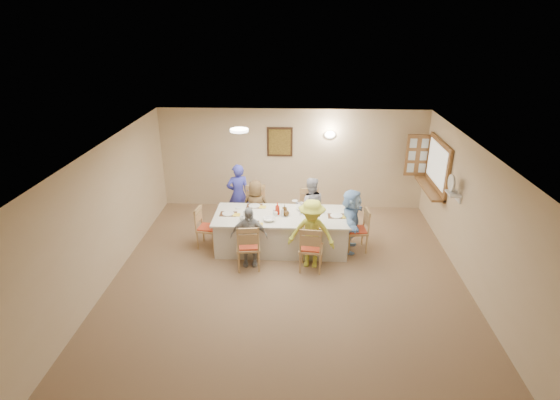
{
  "coord_description": "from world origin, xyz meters",
  "views": [
    {
      "loc": [
        0.18,
        -6.79,
        4.55
      ],
      "look_at": [
        -0.2,
        1.4,
        1.05
      ],
      "focal_mm": 28.0,
      "sensor_mm": 36.0,
      "label": 1
    }
  ],
  "objects_px": {
    "chair_left_end": "(208,227)",
    "chair_right_end": "(357,230)",
    "diner_back_right": "(310,206)",
    "caregiver": "(238,194)",
    "condiment_ketchup": "(277,209)",
    "dining_table": "(282,232)",
    "serving_hatch": "(438,166)",
    "chair_back_right": "(310,212)",
    "chair_front_right": "(311,247)",
    "diner_back_left": "(256,207)",
    "desk_fan": "(453,186)",
    "chair_back_left": "(256,209)",
    "diner_front_right": "(311,234)",
    "diner_right_end": "(351,220)",
    "diner_front_left": "(249,236)",
    "chair_front_left": "(248,245)"
  },
  "relations": [
    {
      "from": "serving_hatch",
      "to": "diner_right_end",
      "type": "bearing_deg",
      "value": -150.48
    },
    {
      "from": "desk_fan",
      "to": "chair_front_right",
      "type": "xyz_separation_m",
      "value": [
        -2.66,
        -0.56,
        -1.08
      ]
    },
    {
      "from": "serving_hatch",
      "to": "caregiver",
      "type": "bearing_deg",
      "value": 179.44
    },
    {
      "from": "chair_right_end",
      "to": "chair_front_left",
      "type": "bearing_deg",
      "value": -76.43
    },
    {
      "from": "desk_fan",
      "to": "chair_back_left",
      "type": "xyz_separation_m",
      "value": [
        -3.86,
        1.04,
        -1.04
      ]
    },
    {
      "from": "serving_hatch",
      "to": "caregiver",
      "type": "xyz_separation_m",
      "value": [
        -4.42,
        0.04,
        -0.77
      ]
    },
    {
      "from": "chair_back_right",
      "to": "chair_left_end",
      "type": "bearing_deg",
      "value": -165.82
    },
    {
      "from": "chair_left_end",
      "to": "chair_back_right",
      "type": "bearing_deg",
      "value": -61.24
    },
    {
      "from": "diner_right_end",
      "to": "caregiver",
      "type": "bearing_deg",
      "value": 75.49
    },
    {
      "from": "chair_back_left",
      "to": "chair_back_right",
      "type": "distance_m",
      "value": 1.2
    },
    {
      "from": "chair_back_right",
      "to": "diner_front_right",
      "type": "bearing_deg",
      "value": -96.23
    },
    {
      "from": "serving_hatch",
      "to": "chair_front_left",
      "type": "relative_size",
      "value": 1.56
    },
    {
      "from": "serving_hatch",
      "to": "diner_back_right",
      "type": "bearing_deg",
      "value": -171.26
    },
    {
      "from": "dining_table",
      "to": "chair_right_end",
      "type": "height_order",
      "value": "chair_right_end"
    },
    {
      "from": "serving_hatch",
      "to": "chair_back_right",
      "type": "height_order",
      "value": "serving_hatch"
    },
    {
      "from": "chair_front_right",
      "to": "diner_back_left",
      "type": "xyz_separation_m",
      "value": [
        -1.2,
        1.48,
        0.15
      ]
    },
    {
      "from": "dining_table",
      "to": "diner_front_left",
      "type": "relative_size",
      "value": 2.26
    },
    {
      "from": "chair_right_end",
      "to": "diner_back_left",
      "type": "bearing_deg",
      "value": -114.39
    },
    {
      "from": "diner_right_end",
      "to": "diner_front_right",
      "type": "bearing_deg",
      "value": 140.13
    },
    {
      "from": "chair_right_end",
      "to": "caregiver",
      "type": "distance_m",
      "value": 2.86
    },
    {
      "from": "chair_left_end",
      "to": "diner_back_right",
      "type": "xyz_separation_m",
      "value": [
        2.15,
        0.68,
        0.22
      ]
    },
    {
      "from": "diner_right_end",
      "to": "caregiver",
      "type": "xyz_separation_m",
      "value": [
        -2.47,
        1.15,
        0.05
      ]
    },
    {
      "from": "chair_front_right",
      "to": "diner_back_left",
      "type": "height_order",
      "value": "diner_back_left"
    },
    {
      "from": "diner_front_left",
      "to": "condiment_ketchup",
      "type": "height_order",
      "value": "diner_front_left"
    },
    {
      "from": "chair_front_left",
      "to": "diner_front_left",
      "type": "relative_size",
      "value": 0.79
    },
    {
      "from": "desk_fan",
      "to": "chair_back_left",
      "type": "bearing_deg",
      "value": 164.89
    },
    {
      "from": "caregiver",
      "to": "diner_front_left",
      "type": "bearing_deg",
      "value": 86.4
    },
    {
      "from": "diner_front_left",
      "to": "desk_fan",
      "type": "bearing_deg",
      "value": 3.36
    },
    {
      "from": "caregiver",
      "to": "condiment_ketchup",
      "type": "height_order",
      "value": "caregiver"
    },
    {
      "from": "dining_table",
      "to": "caregiver",
      "type": "distance_m",
      "value": 1.6
    },
    {
      "from": "diner_back_left",
      "to": "condiment_ketchup",
      "type": "relative_size",
      "value": 4.77
    },
    {
      "from": "diner_front_left",
      "to": "caregiver",
      "type": "height_order",
      "value": "caregiver"
    },
    {
      "from": "chair_left_end",
      "to": "chair_right_end",
      "type": "bearing_deg",
      "value": -81.65
    },
    {
      "from": "dining_table",
      "to": "chair_back_left",
      "type": "distance_m",
      "value": 1.01
    },
    {
      "from": "diner_front_left",
      "to": "caregiver",
      "type": "bearing_deg",
      "value": 100.73
    },
    {
      "from": "dining_table",
      "to": "diner_front_right",
      "type": "bearing_deg",
      "value": -48.58
    },
    {
      "from": "chair_right_end",
      "to": "chair_front_right",
      "type": "bearing_deg",
      "value": -56.74
    },
    {
      "from": "diner_back_left",
      "to": "diner_back_right",
      "type": "relative_size",
      "value": 0.93
    },
    {
      "from": "chair_front_left",
      "to": "desk_fan",
      "type": "bearing_deg",
      "value": -178.65
    },
    {
      "from": "dining_table",
      "to": "chair_left_end",
      "type": "bearing_deg",
      "value": 180.0
    },
    {
      "from": "diner_front_left",
      "to": "serving_hatch",
      "type": "bearing_deg",
      "value": 21.13
    },
    {
      "from": "condiment_ketchup",
      "to": "dining_table",
      "type": "bearing_deg",
      "value": -17.35
    },
    {
      "from": "desk_fan",
      "to": "chair_right_end",
      "type": "distance_m",
      "value": 2.05
    },
    {
      "from": "chair_back_left",
      "to": "desk_fan",
      "type": "bearing_deg",
      "value": -24.64
    },
    {
      "from": "dining_table",
      "to": "condiment_ketchup",
      "type": "bearing_deg",
      "value": 162.65
    },
    {
      "from": "chair_right_end",
      "to": "diner_back_right",
      "type": "height_order",
      "value": "diner_back_right"
    },
    {
      "from": "diner_back_left",
      "to": "chair_left_end",
      "type": "bearing_deg",
      "value": 37.46
    },
    {
      "from": "diner_back_left",
      "to": "diner_right_end",
      "type": "distance_m",
      "value": 2.13
    },
    {
      "from": "diner_back_right",
      "to": "diner_front_right",
      "type": "height_order",
      "value": "diner_front_right"
    },
    {
      "from": "chair_left_end",
      "to": "caregiver",
      "type": "bearing_deg",
      "value": -15.15
    }
  ]
}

